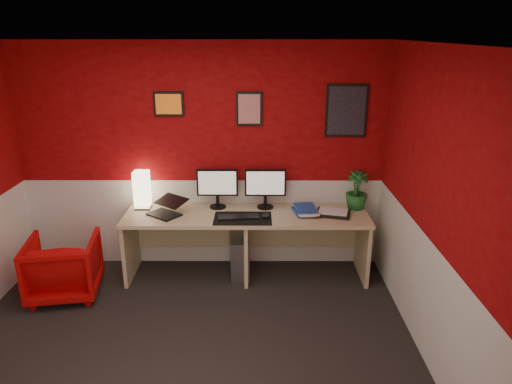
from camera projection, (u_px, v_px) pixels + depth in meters
name	position (u px, v px, depth m)	size (l,w,h in m)	color
ground	(184.00, 358.00, 3.95)	(4.00, 3.50, 0.01)	black
ceiling	(165.00, 44.00, 3.13)	(4.00, 3.50, 0.01)	white
wall_back	(202.00, 159.00, 5.19)	(4.00, 0.01, 2.50)	maroon
wall_right	(443.00, 219.00, 3.53)	(0.01, 3.50, 2.50)	maroon
wainscot_back	(204.00, 222.00, 5.43)	(4.00, 0.01, 1.00)	silver
wainscot_right	(430.00, 306.00, 3.78)	(0.01, 3.50, 1.00)	silver
desk	(247.00, 245.00, 5.15)	(2.60, 0.65, 0.73)	tan
shoji_lamp	(142.00, 191.00, 5.15)	(0.16, 0.16, 0.40)	#FFE5B2
laptop	(163.00, 206.00, 4.97)	(0.33, 0.23, 0.22)	black
monitor_left	(217.00, 182.00, 5.14)	(0.45, 0.06, 0.58)	black
monitor_right	(265.00, 183.00, 5.13)	(0.45, 0.06, 0.58)	black
desk_mat	(243.00, 218.00, 4.92)	(0.60, 0.38, 0.01)	black
keyboard	(238.00, 217.00, 4.92)	(0.42, 0.14, 0.02)	black
mouse	(265.00, 216.00, 4.93)	(0.06, 0.10, 0.03)	black
book_bottom	(294.00, 212.00, 5.05)	(0.22, 0.30, 0.03)	#21459B
book_middle	(297.00, 211.00, 5.01)	(0.22, 0.30, 0.02)	silver
book_top	(295.00, 208.00, 5.02)	(0.21, 0.29, 0.03)	#21459B
zen_tray	(333.00, 213.00, 5.02)	(0.35, 0.25, 0.03)	black
potted_plant	(357.00, 190.00, 5.13)	(0.24, 0.24, 0.42)	#19591E
pc_tower	(239.00, 255.00, 5.25)	(0.20, 0.45, 0.45)	#99999E
armchair	(64.00, 267.00, 4.80)	(0.67, 0.69, 0.62)	#BC0809
art_left	(169.00, 104.00, 4.99)	(0.32, 0.02, 0.26)	orange
art_center	(249.00, 109.00, 5.00)	(0.28, 0.02, 0.36)	red
art_right	(347.00, 111.00, 5.00)	(0.44, 0.02, 0.56)	black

